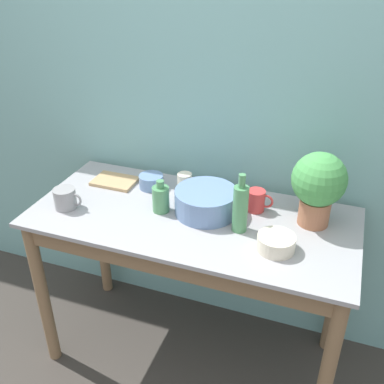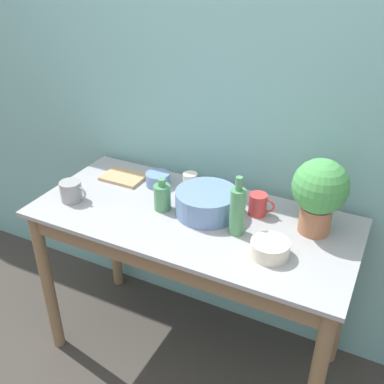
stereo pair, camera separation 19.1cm
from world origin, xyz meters
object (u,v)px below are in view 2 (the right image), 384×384
Objects in this scene: mug_cream at (191,182)px; mug_grey at (71,191)px; bowl_wash_large at (207,203)px; tray_board at (123,177)px; bowl_small_blue at (158,179)px; bottle_tall at (237,210)px; bowl_small_cream at (270,248)px; mug_red at (258,204)px; potted_plant at (320,191)px; bottle_short at (162,197)px.

mug_cream is 0.56m from mug_grey.
tray_board is (-0.51, 0.11, -0.05)m from bowl_wash_large.
mug_grey is 1.15× the size of bowl_small_blue.
bottle_tall is 2.20× the size of bowl_small_blue.
bowl_wash_large is at bearing 16.32° from mug_grey.
bowl_wash_large is 1.84× the size of bowl_small_cream.
bottle_tall is at bearing -100.16° from mug_red.
potted_plant is 2.77× the size of mug_red.
bowl_small_cream is (-0.11, -0.24, -0.16)m from potted_plant.
potted_plant is at bearing -7.44° from mug_cream.
bowl_small_cream is at bearing -17.54° from tray_board.
potted_plant is 2.40× the size of mug_grey.
mug_grey is 0.30m from tray_board.
mug_red is at bearing 118.07° from bowl_small_cream.
bowl_small_cream is (0.17, -0.08, -0.08)m from bottle_tall.
tray_board is at bearing 168.24° from bowl_wash_large.
mug_cream is 0.36m from tray_board.
bowl_small_blue is 0.19m from tray_board.
bowl_wash_large reaches higher than bowl_small_cream.
bottle_short is at bearing -54.20° from bowl_small_blue.
mug_cream is at bearing 172.56° from potted_plant.
tray_board is at bearing 153.34° from bottle_short.
potted_plant is at bearing 11.40° from bottle_short.
potted_plant reaches higher than bottle_short.
bowl_wash_large reaches higher than mug_cream.
potted_plant reaches higher than bowl_wash_large.
bottle_tall is 0.20m from bowl_small_cream.
bowl_wash_large is at bearing -155.16° from mug_red.
mug_red is at bearing 18.57° from mug_grey.
bowl_wash_large is 0.20m from bottle_short.
mug_red reaches higher than tray_board.
mug_grey is at bearing -143.33° from mug_cream.
bowl_wash_large is at bearing -21.39° from bowl_small_blue.
bowl_wash_large reaches higher than bowl_small_blue.
tray_board is (-0.72, 0.01, -0.04)m from mug_red.
mug_grey is 0.64× the size of tray_board.
bottle_short is at bearing 175.88° from bottle_tall.
tray_board is at bearing 178.18° from potted_plant.
mug_grey is at bearing -163.47° from bottle_short.
bottle_short is 1.29× the size of mug_red.
potted_plant is 1.54× the size of tray_board.
potted_plant is 2.16× the size of bowl_small_cream.
bottle_tall reaches higher than mug_red.
mug_grey is 0.90× the size of bowl_small_cream.
mug_red is 0.86× the size of mug_grey.
bottle_short is 0.55m from bowl_small_cream.
mug_red is at bearing -3.39° from bowl_small_blue.
mug_cream is at bearing 135.11° from bowl_wash_large.
bottle_short is at bearing -159.37° from mug_red.
potted_plant reaches higher than bowl_small_cream.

